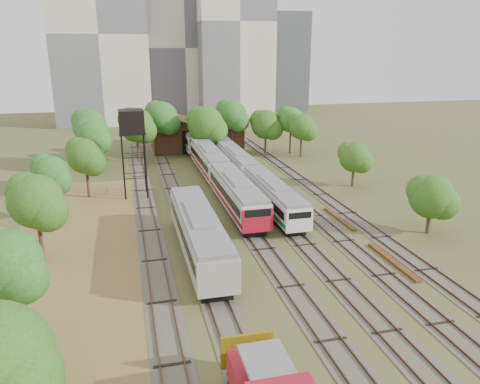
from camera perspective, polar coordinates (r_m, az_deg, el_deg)
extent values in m
plane|color=#475123|center=(35.51, 11.16, -13.29)|extent=(240.00, 240.00, 0.00)
cube|color=brown|center=(39.93, -18.87, -10.30)|extent=(14.00, 60.00, 0.04)
cube|color=#4C473D|center=(55.46, -11.42, -1.94)|extent=(2.60, 80.00, 0.06)
cube|color=#472D1E|center=(55.41, -12.17, -1.91)|extent=(0.08, 80.00, 0.14)
cube|color=#472D1E|center=(55.46, -10.69, -1.80)|extent=(0.08, 80.00, 0.14)
cube|color=#4C473D|center=(55.73, -7.32, -1.64)|extent=(2.60, 80.00, 0.06)
cube|color=#472D1E|center=(55.63, -8.06, -1.61)|extent=(0.08, 80.00, 0.14)
cube|color=#472D1E|center=(55.78, -6.59, -1.50)|extent=(0.08, 80.00, 0.14)
cube|color=#4C473D|center=(56.66, -1.29, -1.19)|extent=(2.60, 80.00, 0.06)
cube|color=#472D1E|center=(56.49, -2.00, -1.16)|extent=(0.08, 80.00, 0.14)
cube|color=#472D1E|center=(56.79, -0.58, -1.05)|extent=(0.08, 80.00, 0.14)
cube|color=#4C473D|center=(57.62, 2.59, -0.89)|extent=(2.60, 80.00, 0.06)
cube|color=#472D1E|center=(57.40, 1.91, -0.86)|extent=(0.08, 80.00, 0.14)
cube|color=#472D1E|center=(57.79, 3.28, -0.75)|extent=(0.08, 80.00, 0.14)
cube|color=#4C473D|center=(58.84, 6.33, -0.59)|extent=(2.60, 80.00, 0.06)
cube|color=#472D1E|center=(58.58, 5.68, -0.56)|extent=(0.08, 80.00, 0.14)
cube|color=#472D1E|center=(59.06, 6.99, -0.46)|extent=(0.08, 80.00, 0.14)
cube|color=#4C473D|center=(60.30, 9.91, -0.31)|extent=(2.60, 80.00, 0.06)
cube|color=#472D1E|center=(59.99, 9.28, -0.28)|extent=(0.08, 80.00, 0.14)
cube|color=#472D1E|center=(60.56, 10.53, -0.18)|extent=(0.08, 80.00, 0.14)
cube|color=black|center=(53.05, -0.39, -2.03)|extent=(2.32, 15.64, 0.84)
cube|color=beige|center=(52.50, -0.40, -0.23)|extent=(3.05, 17.00, 2.63)
cube|color=black|center=(52.41, -0.40, 0.10)|extent=(3.11, 15.64, 0.89)
cube|color=slate|center=(52.08, -0.40, 1.35)|extent=(2.81, 16.66, 0.38)
cube|color=maroon|center=(52.73, -0.39, -1.00)|extent=(3.11, 16.66, 0.47)
cube|color=maroon|center=(44.81, 2.14, -3.51)|extent=(3.09, 0.25, 2.37)
cube|color=black|center=(69.47, -3.78, 2.56)|extent=(2.32, 15.64, 0.84)
cube|color=beige|center=(69.06, -3.81, 3.95)|extent=(3.05, 17.00, 2.63)
cube|color=black|center=(68.99, -3.82, 4.21)|extent=(3.11, 15.64, 0.89)
cube|color=slate|center=(68.74, -3.84, 5.17)|extent=(2.81, 16.66, 0.38)
cube|color=maroon|center=(69.23, -3.80, 3.36)|extent=(3.11, 16.66, 0.47)
cube|color=black|center=(53.44, 3.96, -1.98)|extent=(2.05, 15.64, 0.75)
cube|color=beige|center=(52.96, 4.00, -0.40)|extent=(2.70, 17.00, 2.33)
cube|color=black|center=(52.88, 4.00, -0.11)|extent=(2.76, 15.64, 0.79)
cube|color=slate|center=(52.58, 4.03, 0.98)|extent=(2.49, 16.66, 0.34)
cube|color=#1B6F2F|center=(53.16, 3.98, -1.07)|extent=(2.76, 16.66, 0.42)
cube|color=beige|center=(45.48, 7.25, -3.64)|extent=(2.74, 0.25, 2.10)
cube|color=black|center=(69.59, -0.43, 2.58)|extent=(2.05, 15.64, 0.75)
cube|color=beige|center=(69.22, -0.43, 3.81)|extent=(2.70, 17.00, 2.33)
cube|color=black|center=(69.16, -0.44, 4.04)|extent=(2.76, 15.64, 0.79)
cube|color=slate|center=(68.93, -0.44, 4.89)|extent=(2.49, 16.66, 0.34)
cube|color=#1B6F2F|center=(69.38, -0.43, 3.29)|extent=(2.76, 16.66, 0.42)
cube|color=black|center=(86.27, -3.16, 5.39)|extent=(2.05, 15.64, 0.75)
cube|color=beige|center=(85.98, -3.18, 6.39)|extent=(2.70, 17.00, 2.33)
cube|color=black|center=(85.92, -3.18, 6.58)|extent=(2.76, 15.64, 0.79)
cube|color=slate|center=(85.74, -3.20, 7.27)|extent=(2.49, 16.66, 0.34)
cube|color=#1B6F2F|center=(86.10, -3.17, 5.97)|extent=(2.76, 16.66, 0.42)
cube|color=black|center=(87.29, -5.97, 5.50)|extent=(2.41, 14.72, 0.88)
cube|color=beige|center=(86.95, -6.01, 6.67)|extent=(3.17, 16.00, 2.74)
cube|color=black|center=(86.89, -6.01, 6.88)|extent=(3.23, 14.72, 0.93)
cube|color=slate|center=(86.68, -6.04, 7.69)|extent=(2.92, 15.68, 0.39)
cube|color=#1B6F2F|center=(87.09, -5.99, 6.17)|extent=(3.23, 15.68, 0.49)
cube|color=beige|center=(79.25, -5.18, 5.58)|extent=(3.21, 0.25, 2.46)
cube|color=gold|center=(27.37, 0.85, -18.67)|extent=(2.97, 0.20, 1.98)
cube|color=slate|center=(23.21, 3.52, -20.41)|extent=(2.20, 3.60, 0.22)
cube|color=black|center=(42.18, -4.94, -7.25)|extent=(2.39, 16.56, 0.87)
cube|color=gray|center=(41.48, -5.01, -4.99)|extent=(3.16, 18.00, 2.72)
cube|color=black|center=(41.36, -5.02, -4.57)|extent=(3.22, 16.56, 0.92)
cube|color=slate|center=(40.92, -5.06, -2.97)|extent=(2.90, 17.64, 0.39)
cylinder|color=black|center=(58.17, -14.02, 2.81)|extent=(0.20, 0.20, 7.91)
cylinder|color=black|center=(58.21, -11.39, 2.99)|extent=(0.20, 0.20, 7.91)
cylinder|color=black|center=(60.76, -14.04, 3.40)|extent=(0.20, 0.20, 7.91)
cylinder|color=black|center=(60.80, -11.53, 3.58)|extent=(0.20, 0.20, 7.91)
cube|color=black|center=(58.66, -13.00, 7.05)|extent=(3.11, 3.11, 0.20)
cube|color=black|center=(58.44, -13.10, 8.43)|extent=(2.97, 2.97, 2.67)
cube|color=brown|center=(42.99, 18.10, -8.05)|extent=(0.51, 7.69, 0.26)
cube|color=brown|center=(51.89, 12.00, -3.21)|extent=(0.44, 7.08, 0.23)
cube|color=#382214|center=(87.76, -5.44, 7.12)|extent=(16.00, 11.00, 5.50)
cube|color=#382214|center=(86.76, -8.15, 9.15)|extent=(8.45, 11.55, 2.96)
cube|color=#382214|center=(87.92, -2.89, 9.40)|extent=(8.45, 11.55, 2.96)
cube|color=black|center=(82.56, -4.85, 6.12)|extent=(6.40, 0.15, 4.12)
cylinder|color=#382616|center=(32.92, -25.71, -13.09)|extent=(0.36, 0.36, 4.29)
sphere|color=#274D14|center=(31.49, -26.48, -7.83)|extent=(4.18, 4.18, 4.18)
cylinder|color=#382616|center=(43.99, -23.13, -5.17)|extent=(0.36, 0.36, 4.30)
sphere|color=#274D14|center=(42.92, -23.64, -1.05)|extent=(4.59, 4.59, 4.59)
cylinder|color=#382616|center=(53.45, -21.74, -1.25)|extent=(0.36, 0.36, 4.17)
sphere|color=#274D14|center=(52.60, -22.12, 2.08)|extent=(3.81, 3.81, 3.81)
cylinder|color=#382616|center=(60.72, -18.07, 1.23)|extent=(0.36, 0.36, 4.16)
sphere|color=#274D14|center=(59.98, -18.35, 4.18)|extent=(4.37, 4.37, 4.37)
cylinder|color=#382616|center=(73.12, -17.29, 3.94)|extent=(0.36, 0.36, 4.30)
sphere|color=#274D14|center=(72.48, -17.52, 6.50)|extent=(4.81, 4.81, 4.81)
cylinder|color=#382616|center=(77.14, -17.58, 4.81)|extent=(0.36, 0.36, 4.94)
sphere|color=#274D14|center=(76.48, -17.84, 7.61)|extent=(5.22, 5.22, 5.22)
cylinder|color=#382616|center=(78.31, -12.36, 5.32)|extent=(0.36, 0.36, 4.76)
sphere|color=#274D14|center=(77.67, -12.53, 7.97)|extent=(5.54, 5.54, 5.54)
cylinder|color=#382616|center=(81.98, -9.37, 6.16)|extent=(0.36, 0.36, 5.21)
sphere|color=#274D14|center=(81.33, -9.50, 8.95)|extent=(5.37, 5.37, 5.37)
cylinder|color=#382616|center=(78.47, -4.13, 5.63)|extent=(0.36, 0.36, 4.58)
sphere|color=#274D14|center=(77.85, -4.18, 8.18)|extent=(6.01, 6.01, 6.01)
cylinder|color=#382616|center=(83.26, -0.97, 6.59)|extent=(0.36, 0.36, 5.31)
sphere|color=#274D14|center=(82.62, -0.99, 9.39)|extent=(5.11, 5.11, 5.11)
cylinder|color=#382616|center=(83.19, 3.11, 6.10)|extent=(0.36, 0.36, 4.02)
sphere|color=#274D14|center=(82.66, 3.15, 8.21)|extent=(5.08, 5.08, 5.08)
cylinder|color=#382616|center=(83.28, 6.16, 6.27)|extent=(0.36, 0.36, 4.66)
sphere|color=#274D14|center=(82.69, 6.24, 8.72)|extent=(4.40, 4.40, 4.40)
cylinder|color=#382616|center=(50.35, 22.01, -3.06)|extent=(0.36, 0.36, 3.03)
sphere|color=#274D14|center=(49.64, 22.31, -0.52)|extent=(4.37, 4.37, 4.37)
cylinder|color=#382616|center=(64.56, 13.62, 2.05)|extent=(0.36, 0.36, 3.16)
sphere|color=#274D14|center=(63.99, 13.77, 4.16)|extent=(4.04, 4.04, 4.04)
cylinder|color=#382616|center=(80.87, 7.45, 5.68)|extent=(0.36, 0.36, 4.06)
sphere|color=#274D14|center=(80.32, 7.53, 7.88)|extent=(4.34, 4.34, 4.34)
cube|color=beige|center=(122.65, -16.76, 17.87)|extent=(22.00, 16.00, 42.00)
cube|color=beige|center=(128.50, -7.23, 17.01)|extent=(20.00, 18.00, 36.00)
cube|color=beige|center=(122.87, -0.94, 19.94)|extent=(18.00, 16.00, 48.00)
cube|color=#43464B|center=(145.63, 5.39, 15.48)|extent=(12.00, 12.00, 28.00)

